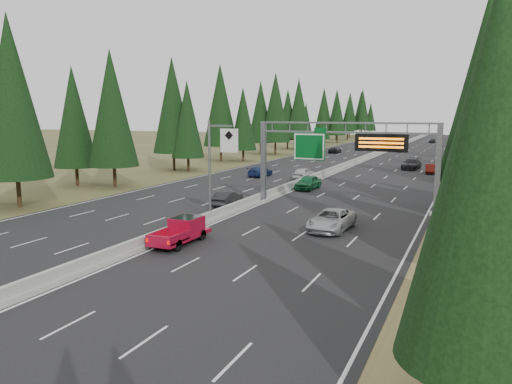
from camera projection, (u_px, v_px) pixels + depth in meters
road at (360, 162)px, 89.37m from camera, size 32.00×260.00×0.08m
shoulder_right at (467, 166)px, 82.26m from camera, size 3.60×260.00×0.06m
shoulder_left at (268, 158)px, 96.48m from camera, size 3.60×260.00×0.06m
median_barrier at (360, 160)px, 89.31m from camera, size 0.70×260.00×0.85m
sign_gantry at (352, 152)px, 44.23m from camera, size 16.75×0.98×7.80m
hov_sign_pole at (216, 164)px, 38.69m from camera, size 2.80×0.50×8.00m
tree_row_right at (505, 105)px, 63.12m from camera, size 11.73×240.43×18.82m
tree_row_left at (221, 109)px, 85.96m from camera, size 11.29×238.96×18.56m
silver_minivan at (331, 220)px, 36.80m from camera, size 2.82×5.60×1.52m
red_pickup at (183, 229)px, 33.19m from camera, size 1.84×5.14×1.68m
car_ahead_green at (308, 182)px, 56.76m from camera, size 2.17×4.81×1.60m
car_ahead_dkred at (431, 169)px, 71.92m from camera, size 1.81×4.16×1.33m
car_ahead_dkgrey at (411, 164)px, 77.33m from camera, size 2.78×5.82×1.64m
car_ahead_white at (401, 149)px, 112.29m from camera, size 2.49×4.87×1.32m
car_ahead_far at (432, 141)px, 147.66m from camera, size 1.75×3.84×1.28m
car_onc_near at (227, 199)px, 46.45m from camera, size 1.65×4.32×1.41m
car_onc_blue at (260, 171)px, 68.47m from camera, size 2.22×4.90×1.39m
car_onc_white at (304, 173)px, 65.39m from camera, size 2.04×4.72×1.59m
car_onc_far at (335, 150)px, 109.35m from camera, size 2.57×4.93×1.33m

